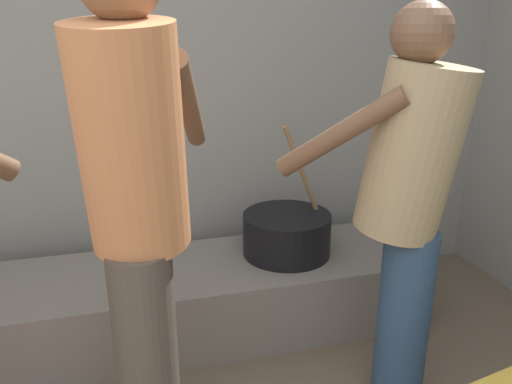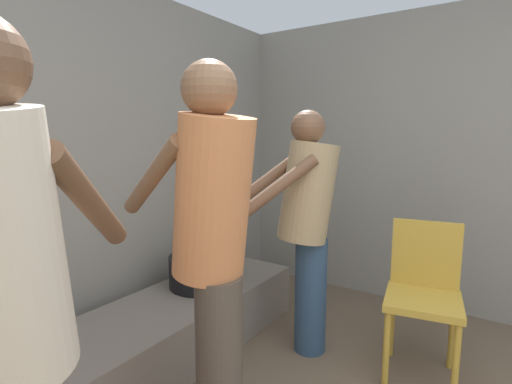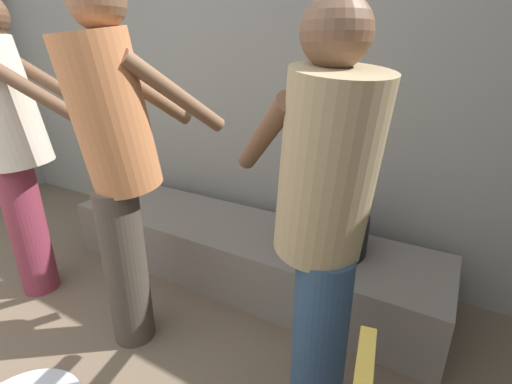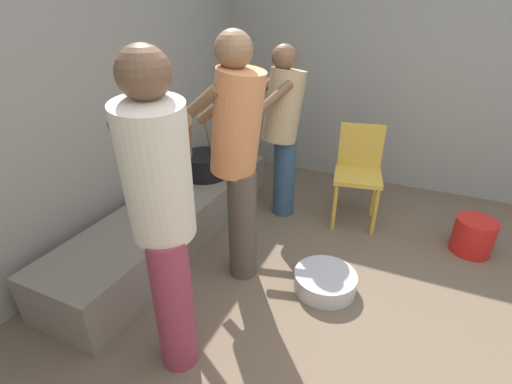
% 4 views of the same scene
% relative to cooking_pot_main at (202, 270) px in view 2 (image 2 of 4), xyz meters
% --- Properties ---
extents(hearth_ledge, '(2.42, 0.60, 0.36)m').
position_rel_cooking_pot_main_xyz_m(hearth_ledge, '(-0.55, -0.02, -0.29)').
color(hearth_ledge, slate).
rests_on(hearth_ledge, ground_plane).
extents(cooking_pot_main, '(0.44, 0.44, 0.66)m').
position_rel_cooking_pot_main_xyz_m(cooking_pot_main, '(0.00, 0.00, 0.00)').
color(cooking_pot_main, black).
rests_on(cooking_pot_main, hearth_ledge).
extents(cook_in_tan_shirt, '(0.69, 0.66, 1.53)m').
position_rel_cooking_pot_main_xyz_m(cook_in_tan_shirt, '(0.21, -0.69, 0.41)').
color(cook_in_tan_shirt, navy).
rests_on(cook_in_tan_shirt, ground_plane).
extents(cook_in_orange_shirt, '(0.48, 0.74, 1.67)m').
position_rel_cooking_pot_main_xyz_m(cook_in_orange_shirt, '(-0.73, -0.72, 0.50)').
color(cook_in_orange_shirt, '#4C4238').
rests_on(cook_in_orange_shirt, ground_plane).
extents(cook_in_cream_shirt, '(0.74, 0.66, 1.65)m').
position_rel_cooking_pot_main_xyz_m(cook_in_cream_shirt, '(-1.53, -0.74, 0.48)').
color(cook_in_cream_shirt, '#8C3347').
rests_on(cook_in_cream_shirt, ground_plane).
extents(chair_yellow, '(0.46, 0.46, 0.88)m').
position_rel_cooking_pot_main_xyz_m(chair_yellow, '(0.39, -1.35, 0.03)').
color(chair_yellow, gold).
rests_on(chair_yellow, ground_plane).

